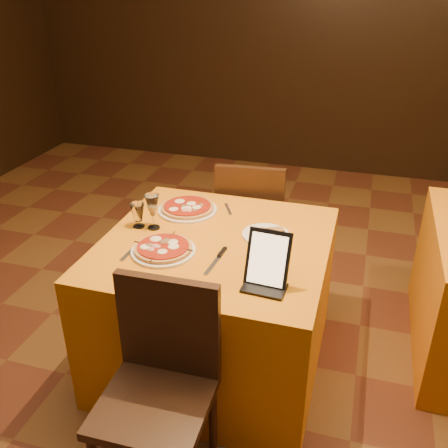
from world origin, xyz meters
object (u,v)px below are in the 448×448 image
(main_table, at_px, (216,303))
(pizza_far, at_px, (187,209))
(pizza_near, at_px, (163,249))
(water_glass, at_px, (138,215))
(chair_main_near, at_px, (154,404))
(wine_glass, at_px, (153,212))
(tablet, at_px, (268,259))
(chair_main_far, at_px, (253,222))

(main_table, bearing_deg, pizza_far, 131.88)
(pizza_near, distance_m, water_glass, 0.31)
(chair_main_near, xyz_separation_m, pizza_near, (-0.20, 0.62, 0.31))
(chair_main_near, xyz_separation_m, pizza_far, (-0.25, 1.07, 0.31))
(chair_main_near, relative_size, pizza_near, 2.98)
(pizza_far, height_order, wine_glass, wine_glass)
(chair_main_near, distance_m, tablet, 0.73)
(main_table, relative_size, wine_glass, 5.79)
(wine_glass, height_order, tablet, tablet)
(pizza_near, distance_m, tablet, 0.55)
(main_table, xyz_separation_m, wine_glass, (-0.35, 0.04, 0.47))
(pizza_near, xyz_separation_m, water_glass, (-0.22, 0.21, 0.05))
(pizza_near, bearing_deg, wine_glass, 123.79)
(pizza_far, height_order, tablet, tablet)
(chair_main_near, distance_m, pizza_near, 0.72)
(main_table, xyz_separation_m, water_glass, (-0.43, 0.03, 0.44))
(chair_main_far, height_order, tablet, tablet)
(water_glass, height_order, tablet, tablet)
(pizza_near, height_order, water_glass, water_glass)
(main_table, bearing_deg, pizza_near, -138.93)
(chair_main_far, distance_m, pizza_near, 1.06)
(pizza_near, height_order, tablet, tablet)
(main_table, xyz_separation_m, chair_main_far, (-0.00, 0.82, 0.08))
(chair_main_near, relative_size, pizza_far, 2.80)
(chair_main_far, bearing_deg, tablet, 101.15)
(pizza_near, distance_m, pizza_far, 0.46)
(main_table, height_order, pizza_near, pizza_near)
(chair_main_far, xyz_separation_m, wine_glass, (-0.35, -0.78, 0.39))
(pizza_far, bearing_deg, water_glass, -125.67)
(main_table, height_order, chair_main_far, chair_main_far)
(chair_main_near, xyz_separation_m, tablet, (0.32, 0.51, 0.41))
(wine_glass, relative_size, water_glass, 1.46)
(water_glass, bearing_deg, tablet, -23.15)
(main_table, relative_size, pizza_far, 3.39)
(wine_glass, bearing_deg, pizza_far, 68.16)
(chair_main_far, bearing_deg, pizza_near, 73.49)
(water_glass, bearing_deg, chair_main_far, 61.55)
(chair_main_far, bearing_deg, wine_glass, 61.12)
(main_table, height_order, chair_main_near, chair_main_near)
(pizza_far, xyz_separation_m, water_glass, (-0.18, -0.25, 0.05))
(chair_main_far, distance_m, pizza_far, 0.67)
(main_table, bearing_deg, wine_glass, 173.81)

